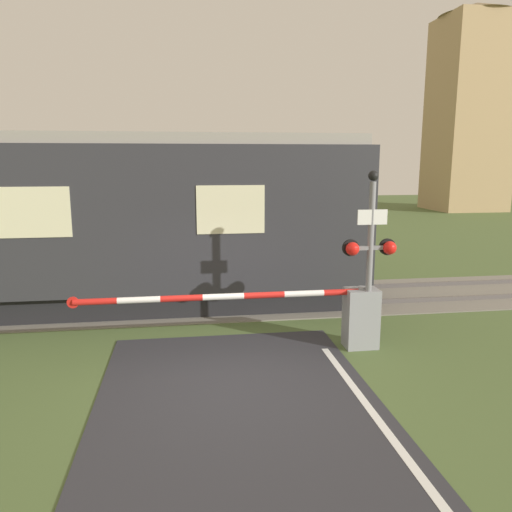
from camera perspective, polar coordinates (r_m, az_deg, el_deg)
The scene contains 6 objects.
ground_plane at distance 8.23m, azimuth -2.67°, elevation -13.86°, with size 80.00×80.00×0.00m, color #4C6033.
track_bed at distance 12.33m, azimuth -4.66°, elevation -5.24°, with size 36.00×3.20×0.13m.
train at distance 12.27m, azimuth -22.20°, elevation 3.58°, with size 14.32×2.83×4.01m.
crossing_barrier at distance 9.37m, azimuth 9.33°, elevation -6.58°, with size 5.51×0.44×1.17m.
signal_post at distance 9.11m, azimuth 12.93°, elevation 0.59°, with size 0.99×0.26×3.27m.
distant_building at distance 38.25m, azimuth 23.19°, elevation 15.21°, with size 4.89×4.89×13.58m.
Camera 1 is at (-0.70, -7.44, 3.45)m, focal length 35.00 mm.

